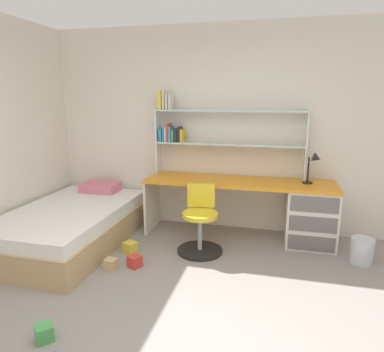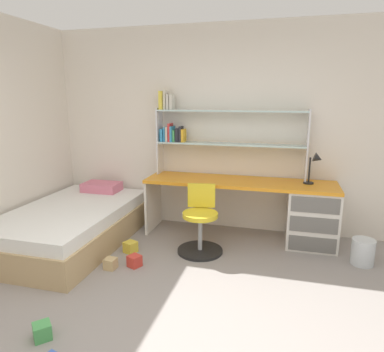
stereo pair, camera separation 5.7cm
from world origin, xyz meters
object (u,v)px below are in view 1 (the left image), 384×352
toy_block_natural_0 (111,264)px  toy_block_yellow_2 (130,247)px  waste_bin (362,251)px  bookshelf_hutch (208,129)px  bed_platform (71,225)px  toy_block_red_1 (135,261)px  toy_block_green_4 (44,333)px  desk (290,209)px  desk_lamp (315,163)px  swivel_chair (200,226)px

toy_block_natural_0 → toy_block_yellow_2: 0.41m
waste_bin → toy_block_natural_0: size_ratio=2.44×
bookshelf_hutch → toy_block_natural_0: bearing=-118.0°
bookshelf_hutch → toy_block_natural_0: bookshelf_hutch is taller
toy_block_natural_0 → bed_platform: bearing=147.3°
waste_bin → toy_block_red_1: bearing=-163.7°
waste_bin → toy_block_natural_0: 2.66m
waste_bin → toy_block_yellow_2: (-2.51, -0.38, -0.07)m
bookshelf_hutch → toy_block_green_4: 2.87m
waste_bin → bed_platform: bearing=-174.9°
desk → desk_lamp: (0.24, 0.03, 0.57)m
desk → swivel_chair: 1.14m
waste_bin → toy_block_green_4: waste_bin is taller
toy_block_yellow_2 → swivel_chair: bearing=17.9°
toy_block_yellow_2 → desk: bearing=23.8°
waste_bin → toy_block_red_1: waste_bin is taller
desk → bed_platform: size_ratio=1.15×
desk_lamp → toy_block_green_4: desk_lamp is taller
bookshelf_hutch → swivel_chair: bookshelf_hutch is taller
desk_lamp → toy_block_red_1: (-1.82, -1.11, -0.93)m
desk_lamp → swivel_chair: size_ratio=0.50×
desk_lamp → toy_block_yellow_2: bearing=-158.1°
bookshelf_hutch → desk_lamp: size_ratio=4.96×
desk → toy_block_green_4: size_ratio=19.19×
desk → desk_lamp: 0.62m
swivel_chair → toy_block_green_4: bearing=-113.7°
toy_block_yellow_2 → toy_block_green_4: toy_block_yellow_2 is taller
desk → toy_block_natural_0: bearing=-146.4°
desk → bookshelf_hutch: bearing=170.2°
toy_block_yellow_2 → toy_block_green_4: (-0.01, -1.50, -0.00)m
waste_bin → desk: bearing=152.0°
bed_platform → toy_block_green_4: bearing=-63.2°
waste_bin → toy_block_red_1: (-2.32, -0.68, -0.08)m
bed_platform → toy_block_green_4: size_ratio=16.70×
bookshelf_hutch → toy_block_yellow_2: bookshelf_hutch is taller
bookshelf_hutch → toy_block_natural_0: 2.02m
bed_platform → toy_block_natural_0: size_ratio=17.82×
bookshelf_hutch → desk_lamp: (1.30, -0.16, -0.36)m
desk → toy_block_natural_0: 2.18m
bookshelf_hutch → waste_bin: bearing=-17.8°
bed_platform → toy_block_green_4: bed_platform is taller
bookshelf_hutch → desk_lamp: bearing=-6.8°
swivel_chair → toy_block_green_4: 1.93m
swivel_chair → toy_block_red_1: bearing=-136.5°
bookshelf_hutch → waste_bin: bookshelf_hutch is taller
desk → swivel_chair: (-1.00, -0.53, -0.12)m
waste_bin → toy_block_yellow_2: waste_bin is taller
desk → toy_block_green_4: bearing=-127.8°
toy_block_natural_0 → toy_block_red_1: (0.22, 0.11, 0.00)m
desk → toy_block_yellow_2: desk is taller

